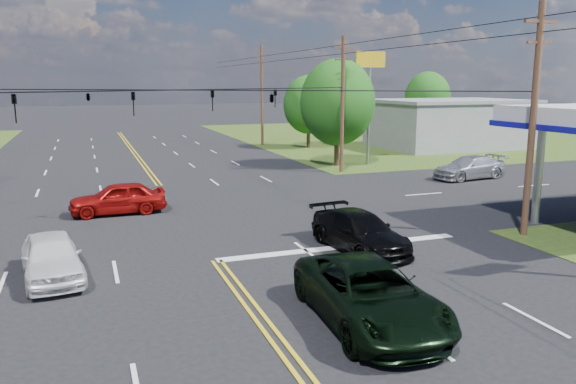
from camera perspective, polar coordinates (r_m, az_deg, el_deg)
name	(u,v)px	position (r m, az deg, el deg)	size (l,w,h in m)	color
ground	(180,213)	(28.20, -10.89, -2.15)	(280.00, 280.00, 0.00)	black
grass_ne	(423,135)	(71.24, 13.60, 5.66)	(46.00, 48.00, 0.03)	#2E4416
stop_bar	(342,247)	(22.17, 5.47, -5.63)	(10.00, 0.50, 0.02)	silver
retail_ne	(449,125)	(58.39, 16.07, 6.58)	(14.00, 10.00, 4.40)	gray
pole_se	(533,118)	(25.04, 23.63, 6.86)	(1.60, 0.28, 9.50)	#472B1E
pole_ne	(342,103)	(40.05, 5.55, 8.97)	(1.60, 0.28, 9.50)	#472B1E
pole_right_far	(262,94)	(57.78, -2.67, 9.90)	(1.60, 0.28, 10.00)	#472B1E
span_wire_signals	(176,90)	(27.47, -11.35, 10.12)	(26.00, 18.00, 1.13)	black
power_lines	(180,29)	(25.60, -10.87, 15.92)	(26.04, 100.00, 0.64)	black
tree_right_a	(337,102)	(43.20, 5.04, 9.07)	(5.70, 5.70, 8.18)	#472B1E
tree_right_b	(309,105)	(55.22, 2.10, 8.86)	(4.94, 4.94, 7.09)	#472B1E
tree_far_r	(428,98)	(68.76, 13.99, 9.25)	(5.32, 5.32, 7.63)	#472B1E
pickup_dkgreen	(369,294)	(15.34, 8.27, -10.23)	(2.69, 5.84, 1.62)	black
suv_black	(359,231)	(21.76, 7.27, -3.99)	(2.05, 5.04, 1.46)	black
pickup_white	(52,257)	(20.00, -22.89, -6.09)	(1.78, 4.42, 1.50)	white
sedan_red	(118,198)	(28.73, -16.90, -0.59)	(1.85, 4.59, 1.56)	#970C0B
sedan_far	(469,167)	(39.44, 17.93, 2.39)	(2.13, 5.25, 1.52)	#AFAFB4
polesign_ne	(370,76)	(44.10, 8.31, 11.60)	(2.39, 0.36, 8.66)	#A5A5AA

